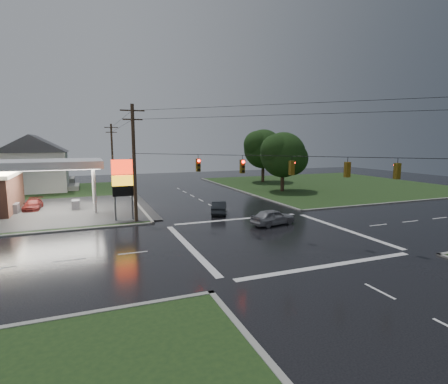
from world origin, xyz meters
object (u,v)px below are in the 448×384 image
object	(u,v)px
house_far	(37,159)
car_north	(219,207)
tree_ne_near	(284,155)
house_near	(35,163)
utility_pole_n	(112,154)
car_crossing	(273,217)
utility_pole_nw	(134,162)
tree_ne_far	(264,149)
pylon_sign	(123,179)
car_pump	(33,205)

from	to	relation	value
house_far	car_north	xyz separation A→B (m)	(21.15, -37.84, -3.72)
tree_ne_near	house_near	bearing A→B (deg)	158.24
utility_pole_n	car_crossing	bearing A→B (deg)	-71.42
car_north	car_crossing	xyz separation A→B (m)	(2.84, -6.47, 0.04)
utility_pole_nw	tree_ne_near	world-z (taller)	utility_pole_nw
tree_ne_far	house_far	bearing A→B (deg)	160.29
pylon_sign	tree_ne_far	bearing A→B (deg)	40.35
tree_ne_near	car_crossing	world-z (taller)	tree_ne_near
car_pump	house_near	bearing A→B (deg)	98.35
utility_pole_nw	car_crossing	xyz separation A→B (m)	(11.54, -5.81, -4.99)
pylon_sign	house_far	world-z (taller)	house_far
tree_ne_far	car_north	size ratio (longest dim) A/B	2.35
house_near	tree_ne_far	world-z (taller)	tree_ne_far
pylon_sign	car_crossing	bearing A→B (deg)	-28.53
tree_ne_far	utility_pole_n	bearing A→B (deg)	171.45
car_north	car_pump	size ratio (longest dim) A/B	1.01
pylon_sign	car_crossing	world-z (taller)	pylon_sign
utility_pole_nw	house_far	xyz separation A→B (m)	(-12.45, 38.50, -1.32)
utility_pole_nw	car_crossing	bearing A→B (deg)	-26.75
house_far	car_pump	bearing A→B (deg)	-84.98
car_pump	utility_pole_nw	bearing A→B (deg)	-42.69
house_far	car_crossing	world-z (taller)	house_far
utility_pole_nw	utility_pole_n	bearing A→B (deg)	90.00
pylon_sign	utility_pole_nw	size ratio (longest dim) A/B	0.55
tree_ne_far	utility_pole_nw	bearing A→B (deg)	-137.41
utility_pole_n	tree_ne_near	xyz separation A→B (m)	(23.64, -16.01, 0.09)
house_near	tree_ne_far	xyz separation A→B (m)	(38.10, -2.01, 1.77)
pylon_sign	house_near	size ratio (longest dim) A/B	0.54
house_near	car_pump	world-z (taller)	house_near
pylon_sign	utility_pole_n	size ratio (longest dim) A/B	0.57
tree_ne_near	tree_ne_far	size ratio (longest dim) A/B	0.92
pylon_sign	car_pump	bearing A→B (deg)	134.07
house_near	car_crossing	bearing A→B (deg)	-54.57
utility_pole_nw	house_far	world-z (taller)	utility_pole_nw
house_near	tree_ne_near	xyz separation A→B (m)	(35.09, -14.01, 1.16)
pylon_sign	car_pump	size ratio (longest dim) A/B	1.45
pylon_sign	car_pump	world-z (taller)	pylon_sign
pylon_sign	tree_ne_near	size ratio (longest dim) A/B	0.67
tree_ne_far	car_pump	bearing A→B (deg)	-158.77
utility_pole_n	tree_ne_far	size ratio (longest dim) A/B	1.07
utility_pole_nw	utility_pole_n	world-z (taller)	utility_pole_nw
tree_ne_near	car_pump	bearing A→B (deg)	-176.21
car_crossing	pylon_sign	bearing A→B (deg)	50.61
car_crossing	utility_pole_nw	bearing A→B (deg)	52.39
tree_ne_near	car_crossing	size ratio (longest dim) A/B	2.09
utility_pole_nw	house_near	size ratio (longest dim) A/B	1.00
car_crossing	utility_pole_n	bearing A→B (deg)	7.72
tree_ne_far	car_crossing	xyz separation A→B (m)	(-15.11, -30.31, -5.45)
house_far	car_pump	world-z (taller)	house_far
pylon_sign	tree_ne_far	distance (m)	36.35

